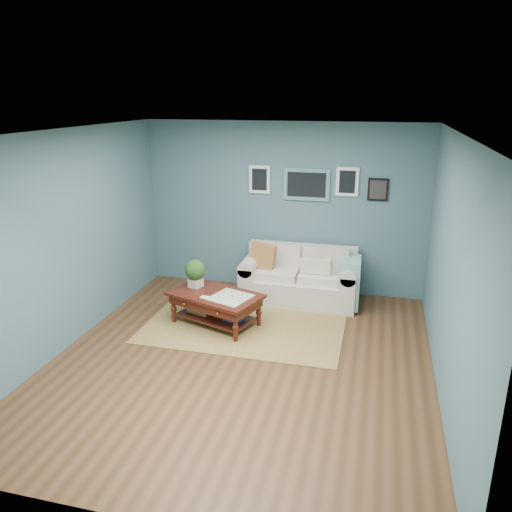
% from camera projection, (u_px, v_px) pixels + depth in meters
% --- Properties ---
extents(room_shell, '(5.00, 5.02, 2.70)m').
position_uv_depth(room_shell, '(243.00, 253.00, 5.70)').
color(room_shell, brown).
rests_on(room_shell, ground).
extents(area_rug, '(2.72, 2.18, 0.01)m').
position_uv_depth(area_rug, '(249.00, 319.00, 7.16)').
color(area_rug, brown).
rests_on(area_rug, ground).
extents(loveseat, '(1.81, 0.82, 0.93)m').
position_uv_depth(loveseat, '(305.00, 278.00, 7.71)').
color(loveseat, white).
rests_on(loveseat, ground).
extents(coffee_table, '(1.40, 1.09, 0.86)m').
position_uv_depth(coffee_table, '(212.00, 298.00, 6.94)').
color(coffee_table, black).
rests_on(coffee_table, ground).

